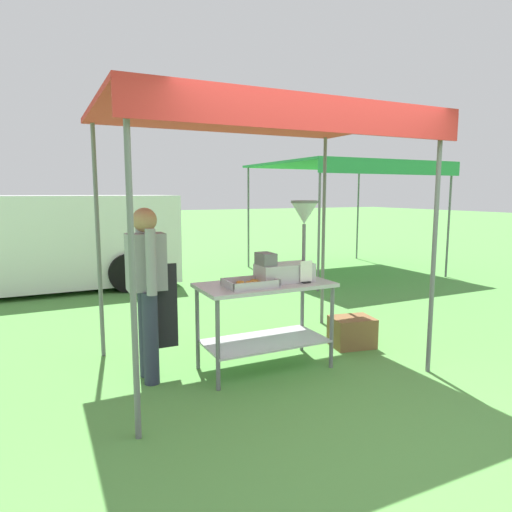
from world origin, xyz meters
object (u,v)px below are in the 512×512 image
Objects in this scene: donut_tray at (251,284)px; donut_cart at (265,306)px; donut_fryer at (290,251)px; vendor at (147,285)px; stall_canopy at (261,124)px; supply_crate at (352,332)px; van_white at (25,242)px; menu_sign at (306,274)px; neighbour_tent at (345,167)px.

donut_cart is at bearing 20.28° from donut_tray.
donut_fryer reaches higher than vendor.
stall_canopy is at bearing -6.54° from vendor.
van_white is at bearing 124.04° from supply_crate.
stall_canopy is 13.67× the size of menu_sign.
donut_tray is at bearing -172.39° from donut_fryer.
donut_cart is 0.39× the size of neighbour_tent.
donut_tray is (-0.19, -0.17, -1.50)m from stall_canopy.
donut_cart is 1.64× the size of donut_fryer.
donut_tray reaches higher than supply_crate.
donut_cart is 2.52× the size of supply_crate.
vendor reaches higher than donut_tray.
vendor is (-1.37, 0.23, -0.26)m from donut_fryer.
stall_canopy is 1.26m from donut_fryer.
donut_tray is at bearing -138.09° from stall_canopy.
donut_fryer is 1.54× the size of supply_crate.
donut_fryer is 5.77m from neighbour_tent.
donut_fryer is at bearing -170.41° from supply_crate.
van_white is (-2.18, 5.05, -1.51)m from stall_canopy.
donut_cart is 1.15m from vendor.
donut_tray is at bearing -69.05° from van_white.
neighbour_tent is at bearing 37.62° from vendor.
stall_canopy is at bearing -177.66° from supply_crate.
stall_canopy is 0.58× the size of van_white.
stall_canopy is 2.52m from supply_crate.
menu_sign is 0.14× the size of vendor.
stall_canopy is 2.30× the size of donut_cart.
neighbour_tent is (4.06, 4.20, 1.65)m from donut_cart.
donut_fryer is at bearing 7.61° from donut_tray.
donut_tray is 0.59× the size of donut_fryer.
donut_cart is 0.25× the size of van_white.
donut_cart is 0.59m from donut_fryer.
donut_cart is at bearing -134.06° from neighbour_tent.
donut_fryer reaches higher than menu_sign.
donut_tray is 6.19m from neighbour_tent.
van_white is (-1.09, 4.92, -0.03)m from vendor.
donut_fryer is at bearing -64.52° from van_white.
vendor reaches higher than supply_crate.
donut_tray is 0.95m from vendor.
menu_sign is (0.55, -0.10, 0.07)m from donut_tray.
donut_fryer is (0.27, -0.01, 0.52)m from donut_cart.
donut_fryer is 0.15× the size of van_white.
vendor reaches higher than menu_sign.
stall_canopy reaches higher than menu_sign.
stall_canopy is at bearing 41.91° from donut_tray.
van_white reaches higher than donut_cart.
van_white is (-2.18, 5.15, 0.24)m from donut_cart.
donut_cart is 0.32m from donut_tray.
menu_sign is at bearing -36.13° from stall_canopy.
donut_tray is 0.57m from menu_sign.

